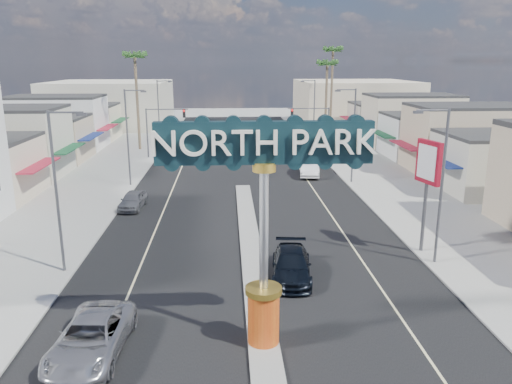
{
  "coord_description": "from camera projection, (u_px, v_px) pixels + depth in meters",
  "views": [
    {
      "loc": [
        -1.38,
        -16.46,
        11.46
      ],
      "look_at": [
        0.31,
        12.75,
        3.77
      ],
      "focal_mm": 35.0,
      "sensor_mm": 36.0,
      "label": 1
    }
  ],
  "objects": [
    {
      "name": "palm_left_far",
      "position": [
        135.0,
        61.0,
        63.51
      ],
      "size": [
        2.6,
        2.6,
        13.1
      ],
      "color": "brown",
      "rests_on": "ground"
    },
    {
      "name": "storefront_row_right",
      "position": [
        435.0,
        132.0,
        60.98
      ],
      "size": [
        12.0,
        42.0,
        6.0
      ],
      "primitive_type": "cube",
      "color": "#B7B29E",
      "rests_on": "ground"
    },
    {
      "name": "backdrop_far_right",
      "position": [
        354.0,
        103.0,
        91.51
      ],
      "size": [
        20.0,
        20.0,
        8.0
      ],
      "primitive_type": "cube",
      "color": "beige",
      "rests_on": "ground"
    },
    {
      "name": "road",
      "position": [
        242.0,
        184.0,
        47.85
      ],
      "size": [
        20.0,
        120.0,
        0.01
      ],
      "primitive_type": "cube",
      "color": "black",
      "rests_on": "ground"
    },
    {
      "name": "ground",
      "position": [
        242.0,
        184.0,
        47.85
      ],
      "size": [
        160.0,
        160.0,
        0.0
      ],
      "primitive_type": "plane",
      "color": "gray",
      "rests_on": "ground"
    },
    {
      "name": "car_parked_left",
      "position": [
        133.0,
        200.0,
        39.87
      ],
      "size": [
        2.04,
        4.24,
        1.39
      ],
      "primitive_type": "imported",
      "rotation": [
        0.0,
        0.0,
        -0.1
      ],
      "color": "slate",
      "rests_on": "ground"
    },
    {
      "name": "streetlight_l_far",
      "position": [
        160.0,
        110.0,
        67.22
      ],
      "size": [
        2.03,
        0.22,
        9.0
      ],
      "color": "#47474C",
      "rests_on": "ground"
    },
    {
      "name": "streetlight_l_near",
      "position": [
        59.0,
        185.0,
        26.67
      ],
      "size": [
        2.03,
        0.22,
        9.0
      ],
      "color": "#47474C",
      "rests_on": "ground"
    },
    {
      "name": "streetlight_r_mid",
      "position": [
        352.0,
        131.0,
        47.15
      ],
      "size": [
        2.03,
        0.22,
        9.0
      ],
      "color": "#47474C",
      "rests_on": "ground"
    },
    {
      "name": "backdrop_far_left",
      "position": [
        111.0,
        104.0,
        89.05
      ],
      "size": [
        20.0,
        20.0,
        8.0
      ],
      "primitive_type": "cube",
      "color": "#B7B29E",
      "rests_on": "ground"
    },
    {
      "name": "suv_left",
      "position": [
        91.0,
        338.0,
        19.88
      ],
      "size": [
        2.93,
        5.72,
        1.55
      ],
      "primitive_type": "imported",
      "rotation": [
        0.0,
        0.0,
        -0.07
      ],
      "color": "#A9A9AD",
      "rests_on": "ground"
    },
    {
      "name": "median_island",
      "position": [
        250.0,
        242.0,
        32.38
      ],
      "size": [
        1.3,
        30.0,
        0.16
      ],
      "primitive_type": "cube",
      "color": "gray",
      "rests_on": "ground"
    },
    {
      "name": "storefront_row_left",
      "position": [
        34.0,
        136.0,
        58.29
      ],
      "size": [
        12.0,
        42.0,
        6.0
      ],
      "primitive_type": "cube",
      "color": "beige",
      "rests_on": "ground"
    },
    {
      "name": "traffic_signal_right",
      "position": [
        314.0,
        122.0,
        60.79
      ],
      "size": [
        5.09,
        0.45,
        6.0
      ],
      "color": "#47474C",
      "rests_on": "ground"
    },
    {
      "name": "streetlight_r_near",
      "position": [
        439.0,
        179.0,
        27.84
      ],
      "size": [
        2.03,
        0.22,
        9.0
      ],
      "color": "#47474C",
      "rests_on": "ground"
    },
    {
      "name": "sidewalk_left",
      "position": [
        94.0,
        186.0,
        47.05
      ],
      "size": [
        8.0,
        120.0,
        0.12
      ],
      "primitive_type": "cube",
      "color": "gray",
      "rests_on": "ground"
    },
    {
      "name": "palm_right_mid",
      "position": [
        327.0,
        67.0,
        70.98
      ],
      "size": [
        2.6,
        2.6,
        12.1
      ],
      "color": "brown",
      "rests_on": "ground"
    },
    {
      "name": "sidewalk_right",
      "position": [
        386.0,
        182.0,
        48.62
      ],
      "size": [
        8.0,
        120.0,
        0.12
      ],
      "primitive_type": "cube",
      "color": "gray",
      "rests_on": "ground"
    },
    {
      "name": "palm_right_far",
      "position": [
        333.0,
        55.0,
        76.43
      ],
      "size": [
        2.6,
        2.6,
        14.1
      ],
      "color": "brown",
      "rests_on": "ground"
    },
    {
      "name": "suv_right",
      "position": [
        291.0,
        265.0,
        27.05
      ],
      "size": [
        2.61,
        5.32,
        1.49
      ],
      "primitive_type": "imported",
      "rotation": [
        0.0,
        0.0,
        -0.11
      ],
      "color": "black",
      "rests_on": "ground"
    },
    {
      "name": "car_parked_right",
      "position": [
        309.0,
        167.0,
        51.44
      ],
      "size": [
        2.55,
        5.58,
        1.77
      ],
      "primitive_type": "imported",
      "rotation": [
        0.0,
        0.0,
        -0.13
      ],
      "color": "silver",
      "rests_on": "ground"
    },
    {
      "name": "streetlight_r_far",
      "position": [
        313.0,
        109.0,
        68.39
      ],
      "size": [
        2.03,
        0.22,
        9.0
      ],
      "color": "#47474C",
      "rests_on": "ground"
    },
    {
      "name": "streetlight_l_mid",
      "position": [
        129.0,
        133.0,
        45.98
      ],
      "size": [
        2.03,
        0.22,
        9.0
      ],
      "color": "#47474C",
      "rests_on": "ground"
    },
    {
      "name": "gateway_sign",
      "position": [
        264.0,
        209.0,
        19.29
      ],
      "size": [
        8.2,
        1.5,
        9.15
      ],
      "color": "red",
      "rests_on": "median_island"
    },
    {
      "name": "traffic_signal_left",
      "position": [
        162.0,
        123.0,
        59.76
      ],
      "size": [
        5.09,
        0.45,
        6.0
      ],
      "color": "#47474C",
      "rests_on": "ground"
    },
    {
      "name": "bank_pylon_sign",
      "position": [
        428.0,
        168.0,
        29.56
      ],
      "size": [
        0.77,
        2.14,
        6.84
      ],
      "rotation": [
        0.0,
        0.0,
        0.24
      ],
      "color": "#47474C",
      "rests_on": "sidewalk_right"
    }
  ]
}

